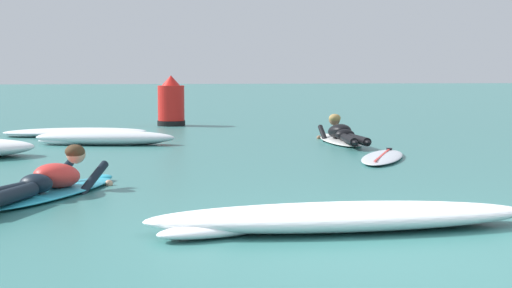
% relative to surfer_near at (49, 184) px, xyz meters
% --- Properties ---
extents(ground_plane, '(120.00, 120.00, 0.00)m').
position_rel_surfer_near_xyz_m(ground_plane, '(2.79, 7.16, -0.14)').
color(ground_plane, '#387A75').
extents(surfer_near, '(1.49, 2.61, 0.55)m').
position_rel_surfer_near_xyz_m(surfer_near, '(0.00, 0.00, 0.00)').
color(surfer_near, '#2DB2D1').
rests_on(surfer_near, ground).
extents(surfer_far, '(0.61, 2.72, 0.53)m').
position_rel_surfer_near_xyz_m(surfer_far, '(4.46, 5.32, 0.00)').
color(surfer_far, white).
rests_on(surfer_far, ground).
extents(drifting_surfboard, '(1.35, 2.10, 0.16)m').
position_rel_surfer_near_xyz_m(drifting_surfboard, '(4.42, 2.78, -0.10)').
color(drifting_surfboard, silver).
rests_on(drifting_surfboard, ground).
extents(whitewater_mid_left, '(2.81, 1.10, 0.15)m').
position_rel_surfer_near_xyz_m(whitewater_mid_left, '(-0.35, 7.65, -0.07)').
color(whitewater_mid_left, white).
rests_on(whitewater_mid_left, ground).
extents(whitewater_mid_right, '(2.52, 1.11, 0.25)m').
position_rel_surfer_near_xyz_m(whitewater_mid_right, '(0.31, 5.62, -0.02)').
color(whitewater_mid_right, white).
rests_on(whitewater_mid_right, ground).
extents(whitewater_back, '(3.20, 0.85, 0.22)m').
position_rel_surfer_near_xyz_m(whitewater_back, '(2.54, -2.03, -0.04)').
color(whitewater_back, white).
rests_on(whitewater_back, ground).
extents(channel_marker_buoy, '(0.65, 0.65, 1.18)m').
position_rel_surfer_near_xyz_m(channel_marker_buoy, '(1.63, 10.23, 0.35)').
color(channel_marker_buoy, red).
rests_on(channel_marker_buoy, ground).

